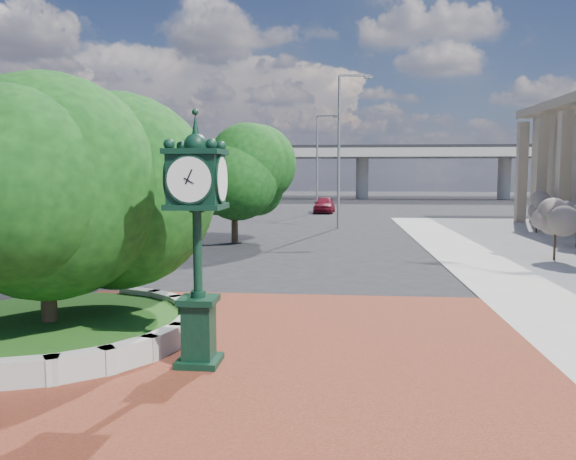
{
  "coord_description": "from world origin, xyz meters",
  "views": [
    {
      "loc": [
        1.7,
        -12.23,
        3.85
      ],
      "look_at": [
        0.45,
        1.5,
        2.43
      ],
      "focal_mm": 35.0,
      "sensor_mm": 36.0,
      "label": 1
    }
  ],
  "objects_px": {
    "post_clock": "(197,230)",
    "street_lamp_near": "(343,139)",
    "street_lamp_far": "(319,156)",
    "parked_car": "(324,205)"
  },
  "relations": [
    {
      "from": "post_clock",
      "to": "street_lamp_near",
      "type": "height_order",
      "value": "street_lamp_near"
    },
    {
      "from": "street_lamp_far",
      "to": "post_clock",
      "type": "bearing_deg",
      "value": -91.21
    },
    {
      "from": "post_clock",
      "to": "parked_car",
      "type": "relative_size",
      "value": 1.09
    },
    {
      "from": "parked_car",
      "to": "street_lamp_near",
      "type": "xyz_separation_m",
      "value": [
        1.58,
        -14.56,
        5.3
      ]
    },
    {
      "from": "post_clock",
      "to": "street_lamp_near",
      "type": "relative_size",
      "value": 0.48
    },
    {
      "from": "post_clock",
      "to": "street_lamp_far",
      "type": "height_order",
      "value": "street_lamp_far"
    },
    {
      "from": "post_clock",
      "to": "parked_car",
      "type": "bearing_deg",
      "value": 88.17
    },
    {
      "from": "parked_car",
      "to": "street_lamp_far",
      "type": "distance_m",
      "value": 4.59
    },
    {
      "from": "post_clock",
      "to": "street_lamp_far",
      "type": "distance_m",
      "value": 42.05
    },
    {
      "from": "street_lamp_near",
      "to": "parked_car",
      "type": "bearing_deg",
      "value": 96.2
    }
  ]
}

